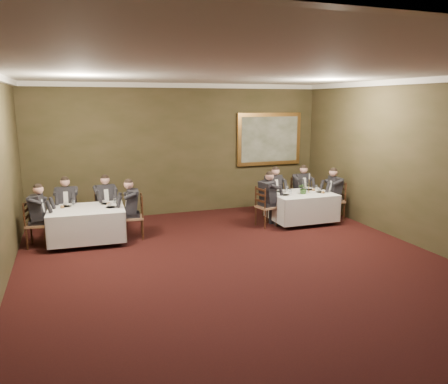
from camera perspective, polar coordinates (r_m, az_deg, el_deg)
ground at (r=7.72m, az=3.89°, el=-11.34°), size 10.00×10.00×0.00m
ceiling at (r=7.13m, az=4.29°, el=15.53°), size 8.00×10.00×0.10m
back_wall at (r=11.93m, az=-5.64°, el=5.53°), size 8.00×0.10×3.50m
right_wall at (r=9.54m, az=26.68°, el=2.80°), size 0.10×10.00×3.50m
crown_molding at (r=7.12m, az=4.28°, el=15.05°), size 8.00×10.00×0.12m
table_main at (r=11.23m, az=10.08°, el=-1.72°), size 1.58×1.21×0.67m
table_second at (r=9.96m, az=-17.46°, el=-3.81°), size 1.66×1.30×0.67m
chair_main_backleft at (r=11.77m, az=6.36°, el=-1.81°), size 0.51×0.50×1.00m
diner_main_backleft at (r=11.71m, az=6.42°, el=-0.74°), size 0.49×0.55×1.35m
chair_main_backright at (r=12.15m, az=9.93°, el=-1.49°), size 0.49×0.48×1.00m
diner_main_backright at (r=12.09m, az=10.00°, el=-0.45°), size 0.46×0.53×1.35m
chair_main_endleft at (r=10.83m, az=5.48°, el=-2.99°), size 0.51×0.52×1.00m
diner_main_endleft at (r=10.78m, az=5.55°, el=-1.81°), size 0.56×0.50×1.35m
chair_main_endright at (r=11.78m, az=14.26°, el=-2.10°), size 0.47×0.49×1.00m
diner_main_endright at (r=11.72m, az=14.27°, el=-1.02°), size 0.52×0.45×1.35m
chair_sec_backleft at (r=10.81m, az=-19.67°, el=-3.66°), size 0.48×0.46×1.00m
diner_sec_backleft at (r=10.75m, az=-19.76°, el=-2.50°), size 0.45×0.51×1.35m
chair_sec_backright at (r=10.80m, az=-15.13°, el=-3.39°), size 0.50×0.48×1.00m
diner_sec_backright at (r=10.73m, az=-15.18°, el=-2.23°), size 0.47×0.53×1.35m
chair_sec_endright at (r=10.04m, az=-11.60°, el=-4.37°), size 0.46×0.48×1.00m
diner_sec_endright at (r=9.98m, az=-11.72°, el=-3.11°), size 0.52×0.45×1.35m
chair_sec_endleft at (r=10.07m, az=-23.19°, el=-5.03°), size 0.49×0.50×1.00m
diner_sec_endleft at (r=10.01m, az=-23.23°, el=-3.78°), size 0.54×0.47×1.35m
centerpiece at (r=11.07m, az=10.36°, el=0.56°), size 0.32×0.29×0.31m
candlestick at (r=11.28m, az=11.04°, el=0.87°), size 0.07×0.07×0.49m
place_setting_table_main at (r=11.29m, az=7.64°, el=0.24°), size 0.33×0.31×0.14m
place_setting_table_second at (r=10.25m, az=-19.69°, el=-1.54°), size 0.33×0.31×0.14m
painting at (r=12.73m, az=5.92°, el=6.89°), size 1.97×0.09×1.50m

